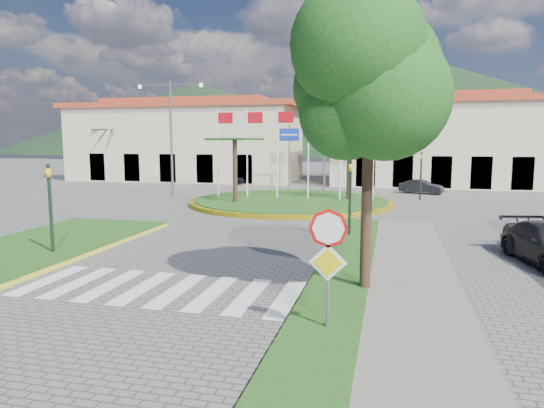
% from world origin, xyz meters
% --- Properties ---
extents(ground, '(160.00, 160.00, 0.00)m').
position_xyz_m(ground, '(0.00, 0.00, 0.00)').
color(ground, slate).
rests_on(ground, ground).
extents(sidewalk_right, '(4.00, 28.00, 0.15)m').
position_xyz_m(sidewalk_right, '(6.00, 2.00, 0.07)').
color(sidewalk_right, gray).
rests_on(sidewalk_right, ground).
extents(verge_right, '(1.60, 28.00, 0.18)m').
position_xyz_m(verge_right, '(4.80, 2.00, 0.09)').
color(verge_right, '#1A4A15').
rests_on(verge_right, ground).
extents(median_left, '(5.00, 14.00, 0.18)m').
position_xyz_m(median_left, '(-6.50, 6.00, 0.09)').
color(median_left, '#1A4A15').
rests_on(median_left, ground).
extents(crosswalk, '(8.00, 3.00, 0.01)m').
position_xyz_m(crosswalk, '(0.00, 4.00, 0.01)').
color(crosswalk, silver).
rests_on(crosswalk, ground).
extents(roundabout_island, '(12.70, 12.70, 6.00)m').
position_xyz_m(roundabout_island, '(0.00, 22.00, 0.17)').
color(roundabout_island, yellow).
rests_on(roundabout_island, ground).
extents(stop_sign, '(0.80, 0.11, 2.65)m').
position_xyz_m(stop_sign, '(4.90, 1.96, 1.79)').
color(stop_sign, slate).
rests_on(stop_sign, ground).
extents(deciduous_tree, '(3.60, 3.60, 6.80)m').
position_xyz_m(deciduous_tree, '(5.50, 5.00, 5.18)').
color(deciduous_tree, black).
rests_on(deciduous_tree, ground).
extents(traffic_light_left, '(0.15, 0.18, 3.20)m').
position_xyz_m(traffic_light_left, '(-5.20, 6.50, 1.94)').
color(traffic_light_left, black).
rests_on(traffic_light_left, ground).
extents(traffic_light_right, '(0.15, 0.18, 3.20)m').
position_xyz_m(traffic_light_right, '(4.50, 12.00, 1.94)').
color(traffic_light_right, black).
rests_on(traffic_light_right, ground).
extents(traffic_light_far, '(0.18, 0.15, 3.20)m').
position_xyz_m(traffic_light_far, '(8.00, 26.00, 1.94)').
color(traffic_light_far, black).
rests_on(traffic_light_far, ground).
extents(direction_sign_west, '(1.60, 0.14, 5.20)m').
position_xyz_m(direction_sign_west, '(-2.00, 30.97, 3.53)').
color(direction_sign_west, slate).
rests_on(direction_sign_west, ground).
extents(direction_sign_east, '(1.60, 0.14, 5.20)m').
position_xyz_m(direction_sign_east, '(3.00, 30.97, 3.53)').
color(direction_sign_east, slate).
rests_on(direction_sign_east, ground).
extents(street_lamp_centre, '(4.80, 0.16, 8.00)m').
position_xyz_m(street_lamp_centre, '(1.00, 30.00, 4.50)').
color(street_lamp_centre, slate).
rests_on(street_lamp_centre, ground).
extents(street_lamp_west, '(4.80, 0.16, 8.00)m').
position_xyz_m(street_lamp_west, '(-9.00, 24.00, 4.50)').
color(street_lamp_west, slate).
rests_on(street_lamp_west, ground).
extents(building_left, '(23.32, 9.54, 8.05)m').
position_xyz_m(building_left, '(-14.00, 38.00, 3.90)').
color(building_left, beige).
rests_on(building_left, ground).
extents(building_right, '(19.08, 9.54, 8.05)m').
position_xyz_m(building_right, '(10.00, 38.00, 3.90)').
color(building_right, beige).
rests_on(building_right, ground).
extents(hill_far_west, '(140.00, 140.00, 22.00)m').
position_xyz_m(hill_far_west, '(-55.00, 140.00, 11.00)').
color(hill_far_west, black).
rests_on(hill_far_west, ground).
extents(hill_far_mid, '(180.00, 180.00, 30.00)m').
position_xyz_m(hill_far_mid, '(15.00, 160.00, 15.00)').
color(hill_far_mid, black).
rests_on(hill_far_mid, ground).
extents(hill_near_back, '(110.00, 110.00, 16.00)m').
position_xyz_m(hill_near_back, '(-10.00, 130.00, 8.00)').
color(hill_near_back, black).
rests_on(hill_near_back, ground).
extents(white_van, '(4.94, 2.57, 1.33)m').
position_xyz_m(white_van, '(-13.59, 35.02, 0.66)').
color(white_van, white).
rests_on(white_van, ground).
extents(car_dark_a, '(3.73, 2.66, 1.18)m').
position_xyz_m(car_dark_a, '(-8.00, 34.38, 0.59)').
color(car_dark_a, black).
rests_on(car_dark_a, ground).
extents(car_dark_b, '(3.36, 1.99, 1.05)m').
position_xyz_m(car_dark_b, '(8.29, 30.00, 0.52)').
color(car_dark_b, black).
rests_on(car_dark_b, ground).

